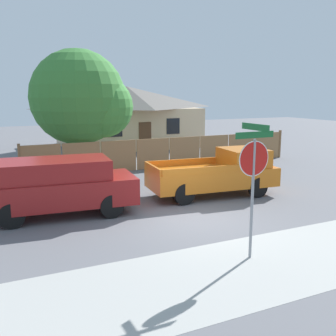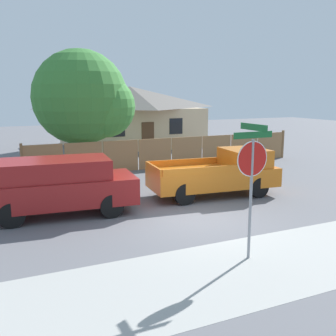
{
  "view_description": "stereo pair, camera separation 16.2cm",
  "coord_description": "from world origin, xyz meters",
  "px_view_note": "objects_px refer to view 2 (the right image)",
  "views": [
    {
      "loc": [
        -5.94,
        -10.44,
        3.96
      ],
      "look_at": [
        -0.65,
        0.67,
        1.6
      ],
      "focal_mm": 42.0,
      "sensor_mm": 36.0,
      "label": 1
    },
    {
      "loc": [
        -5.8,
        -10.51,
        3.96
      ],
      "look_at": [
        -0.65,
        0.67,
        1.6
      ],
      "focal_mm": 42.0,
      "sensor_mm": 36.0,
      "label": 2
    }
  ],
  "objects_px": {
    "oak_tree": "(85,99)",
    "orange_pickup": "(219,173)",
    "house": "(130,115)",
    "red_suv": "(60,185)",
    "stop_sign": "(252,168)"
  },
  "relations": [
    {
      "from": "oak_tree",
      "to": "orange_pickup",
      "type": "height_order",
      "value": "oak_tree"
    },
    {
      "from": "house",
      "to": "oak_tree",
      "type": "height_order",
      "value": "oak_tree"
    },
    {
      "from": "house",
      "to": "orange_pickup",
      "type": "bearing_deg",
      "value": -96.74
    },
    {
      "from": "house",
      "to": "orange_pickup",
      "type": "height_order",
      "value": "house"
    },
    {
      "from": "red_suv",
      "to": "stop_sign",
      "type": "relative_size",
      "value": 1.53
    },
    {
      "from": "oak_tree",
      "to": "red_suv",
      "type": "distance_m",
      "value": 8.31
    },
    {
      "from": "house",
      "to": "red_suv",
      "type": "distance_m",
      "value": 17.5
    },
    {
      "from": "house",
      "to": "red_suv",
      "type": "bearing_deg",
      "value": -117.03
    },
    {
      "from": "oak_tree",
      "to": "red_suv",
      "type": "bearing_deg",
      "value": -109.78
    },
    {
      "from": "oak_tree",
      "to": "orange_pickup",
      "type": "distance_m",
      "value": 8.65
    },
    {
      "from": "oak_tree",
      "to": "orange_pickup",
      "type": "relative_size",
      "value": 1.21
    },
    {
      "from": "stop_sign",
      "to": "house",
      "type": "bearing_deg",
      "value": 77.56
    },
    {
      "from": "oak_tree",
      "to": "house",
      "type": "bearing_deg",
      "value": 57.07
    },
    {
      "from": "red_suv",
      "to": "stop_sign",
      "type": "height_order",
      "value": "stop_sign"
    },
    {
      "from": "stop_sign",
      "to": "oak_tree",
      "type": "bearing_deg",
      "value": 93.22
    }
  ]
}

